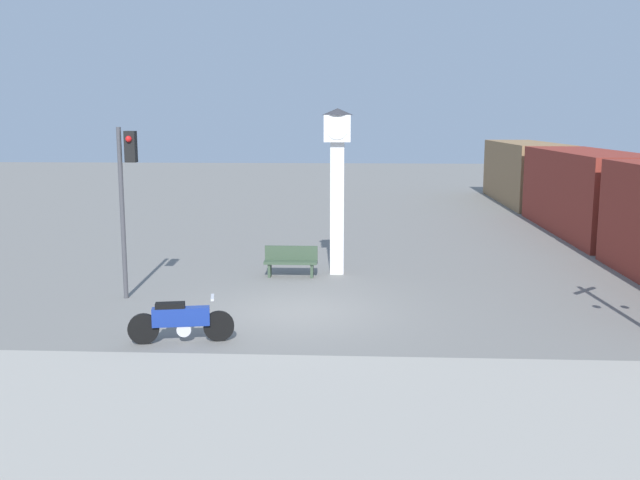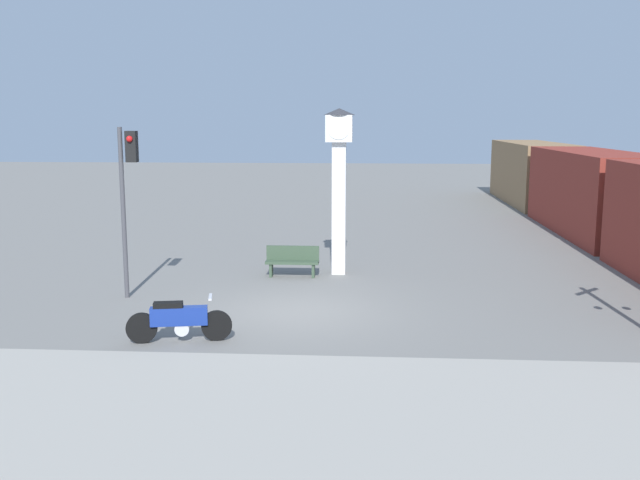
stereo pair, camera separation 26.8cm
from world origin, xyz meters
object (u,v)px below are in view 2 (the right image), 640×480
Objects in this scene: freight_train at (592,193)px; traffic_light at (127,182)px; bench at (292,260)px; motorcycle at (179,320)px; clock_tower at (339,167)px.

traffic_light is (-15.49, -11.92, 1.38)m from freight_train.
traffic_light is 2.81× the size of bench.
clock_tower is (3.11, 7.07, 2.80)m from motorcycle.
traffic_light reaches higher than bench.
freight_train is 7.24× the size of traffic_light.
freight_train is 14.69m from bench.
traffic_light is at bearing 110.84° from motorcycle.
traffic_light is 5.56m from bench.
motorcycle is at bearing -58.52° from traffic_light.
motorcycle is at bearing -104.86° from bench.
motorcycle is 6.78m from bench.
motorcycle is 5.05m from traffic_light.
freight_train is at bearing 40.16° from clock_tower.
clock_tower is 6.35m from traffic_light.
traffic_light is at bearing -147.81° from clock_tower.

